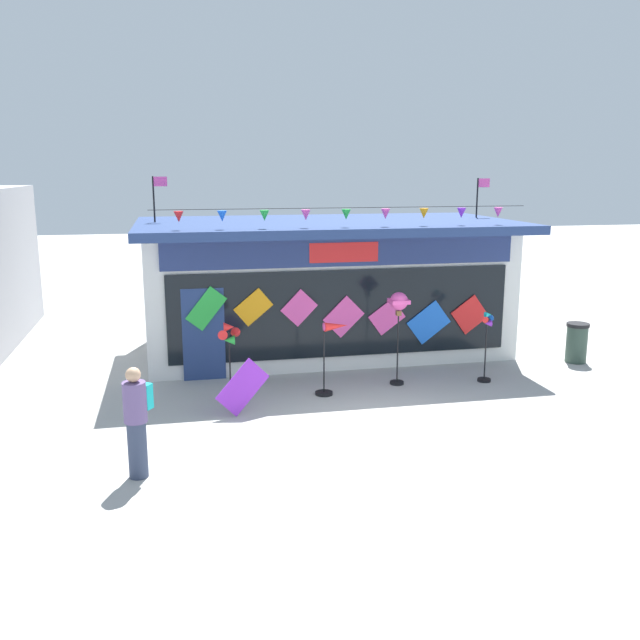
# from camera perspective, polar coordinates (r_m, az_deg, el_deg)

# --- Properties ---
(ground_plane) EXTENTS (80.00, 80.00, 0.00)m
(ground_plane) POSITION_cam_1_polar(r_m,az_deg,el_deg) (12.09, 5.83, -9.32)
(ground_plane) COLOR #ADAAA5
(kite_shop_building) EXTENTS (8.92, 4.89, 4.30)m
(kite_shop_building) POSITION_cam_1_polar(r_m,az_deg,el_deg) (17.16, 0.30, 2.94)
(kite_shop_building) COLOR silver
(kite_shop_building) RESTS_ON ground_plane
(wind_spinner_far_left) EXTENTS (0.45, 0.30, 1.58)m
(wind_spinner_far_left) POSITION_cam_1_polar(r_m,az_deg,el_deg) (13.47, -7.49, -2.03)
(wind_spinner_far_left) COLOR black
(wind_spinner_far_left) RESTS_ON ground_plane
(wind_spinner_left) EXTENTS (0.68, 0.35, 1.50)m
(wind_spinner_left) POSITION_cam_1_polar(r_m,az_deg,el_deg) (13.76, 0.97, -2.26)
(wind_spinner_left) COLOR black
(wind_spinner_left) RESTS_ON ground_plane
(wind_spinner_center_left) EXTENTS (0.39, 0.39, 1.97)m
(wind_spinner_center_left) POSITION_cam_1_polar(r_m,az_deg,el_deg) (14.36, 6.51, 0.98)
(wind_spinner_center_left) COLOR black
(wind_spinner_center_left) RESTS_ON ground_plane
(wind_spinner_center_right) EXTENTS (0.32, 0.29, 1.54)m
(wind_spinner_center_right) POSITION_cam_1_polar(r_m,az_deg,el_deg) (15.01, 13.60, -1.57)
(wind_spinner_center_right) COLOR black
(wind_spinner_center_right) RESTS_ON ground_plane
(person_near_camera) EXTENTS (0.43, 0.48, 1.68)m
(person_near_camera) POSITION_cam_1_polar(r_m,az_deg,el_deg) (10.49, -14.90, -7.93)
(person_near_camera) COLOR #333D56
(person_near_camera) RESTS_ON ground_plane
(trash_bin) EXTENTS (0.52, 0.52, 0.94)m
(trash_bin) POSITION_cam_1_polar(r_m,az_deg,el_deg) (17.29, 20.43, -1.75)
(trash_bin) COLOR #2D4238
(trash_bin) RESTS_ON ground_plane
(display_kite_on_ground) EXTENTS (1.04, 0.29, 1.04)m
(display_kite_on_ground) POSITION_cam_1_polar(r_m,az_deg,el_deg) (12.86, -6.41, -5.53)
(display_kite_on_ground) COLOR purple
(display_kite_on_ground) RESTS_ON ground_plane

